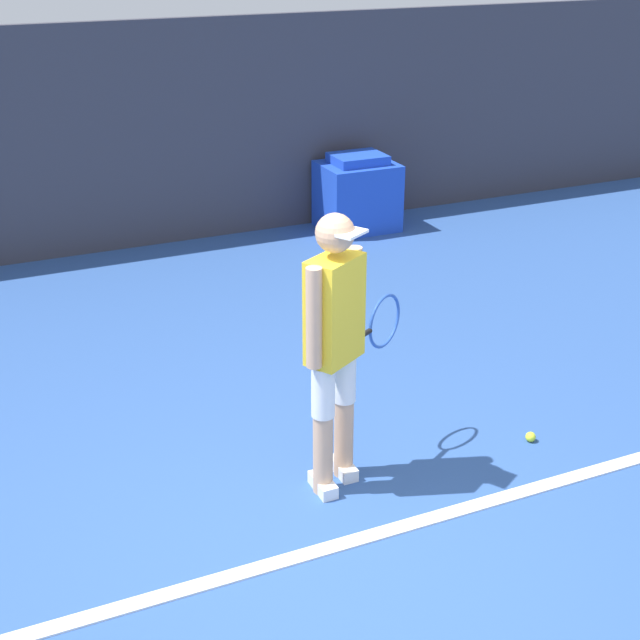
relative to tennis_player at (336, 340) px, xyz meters
name	(u,v)px	position (x,y,z in m)	size (l,w,h in m)	color
ground_plane	(329,580)	(-0.41, -0.81, -0.96)	(24.00, 24.00, 0.00)	#2D5193
back_wall	(95,142)	(-0.41, 4.79, 0.18)	(24.00, 0.10, 2.28)	#383842
court_baseline	(311,553)	(-0.41, -0.58, -0.95)	(21.60, 0.10, 0.01)	white
tennis_player	(336,340)	(0.00, 0.00, 0.00)	(0.85, 0.56, 1.72)	tan
tennis_ball	(531,437)	(1.38, -0.12, -0.93)	(0.07, 0.07, 0.07)	#D1E533
covered_chair	(357,194)	(2.29, 4.35, -0.57)	(0.81, 0.67, 0.84)	blue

